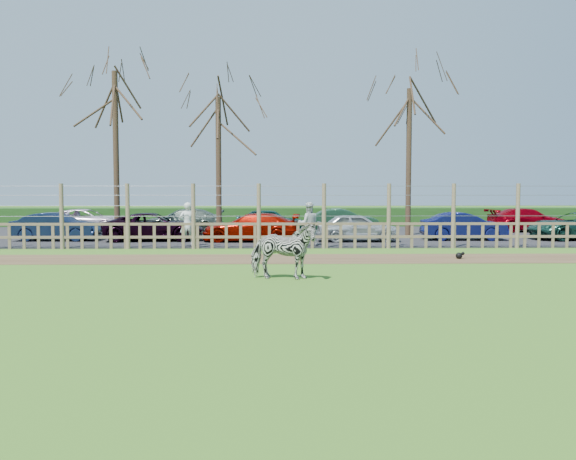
{
  "coord_description": "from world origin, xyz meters",
  "views": [
    {
      "loc": [
        0.59,
        -16.53,
        2.43
      ],
      "look_at": [
        1.0,
        2.5,
        1.1
      ],
      "focal_mm": 40.0,
      "sensor_mm": 36.0,
      "label": 1
    }
  ],
  "objects_px": {
    "car_8": "(86,221)",
    "car_11": "(343,221)",
    "crow": "(459,256)",
    "car_4": "(357,227)",
    "zebra": "(283,251)",
    "car_3": "(251,227)",
    "visitor_b": "(308,224)",
    "car_5": "(464,226)",
    "car_1": "(56,227)",
    "car_13": "(527,220)",
    "car_9": "(183,221)",
    "car_2": "(154,227)",
    "visitor_a": "(187,224)",
    "tree_left": "(115,114)",
    "tree_mid": "(218,133)",
    "tree_right": "(409,126)",
    "car_10": "(270,220)"
  },
  "relations": [
    {
      "from": "visitor_b",
      "to": "car_5",
      "type": "height_order",
      "value": "visitor_b"
    },
    {
      "from": "car_4",
      "to": "car_8",
      "type": "relative_size",
      "value": 0.82
    },
    {
      "from": "tree_mid",
      "to": "car_5",
      "type": "height_order",
      "value": "tree_mid"
    },
    {
      "from": "tree_mid",
      "to": "visitor_a",
      "type": "distance_m",
      "value": 6.3
    },
    {
      "from": "visitor_a",
      "to": "car_8",
      "type": "height_order",
      "value": "visitor_a"
    },
    {
      "from": "crow",
      "to": "car_1",
      "type": "relative_size",
      "value": 0.08
    },
    {
      "from": "car_8",
      "to": "car_11",
      "type": "distance_m",
      "value": 12.97
    },
    {
      "from": "car_9",
      "to": "car_11",
      "type": "height_order",
      "value": "same"
    },
    {
      "from": "car_8",
      "to": "car_11",
      "type": "height_order",
      "value": "same"
    },
    {
      "from": "car_3",
      "to": "visitor_b",
      "type": "bearing_deg",
      "value": 54.32
    },
    {
      "from": "car_3",
      "to": "car_9",
      "type": "distance_m",
      "value": 6.17
    },
    {
      "from": "tree_left",
      "to": "tree_right",
      "type": "height_order",
      "value": "tree_left"
    },
    {
      "from": "crow",
      "to": "car_3",
      "type": "relative_size",
      "value": 0.07
    },
    {
      "from": "car_13",
      "to": "crow",
      "type": "bearing_deg",
      "value": 144.59
    },
    {
      "from": "car_8",
      "to": "car_13",
      "type": "distance_m",
      "value": 22.59
    },
    {
      "from": "car_4",
      "to": "visitor_a",
      "type": "bearing_deg",
      "value": 107.44
    },
    {
      "from": "tree_mid",
      "to": "car_13",
      "type": "bearing_deg",
      "value": 9.99
    },
    {
      "from": "tree_right",
      "to": "car_2",
      "type": "height_order",
      "value": "tree_right"
    },
    {
      "from": "tree_left",
      "to": "car_2",
      "type": "distance_m",
      "value": 5.47
    },
    {
      "from": "tree_mid",
      "to": "tree_right",
      "type": "distance_m",
      "value": 9.02
    },
    {
      "from": "tree_right",
      "to": "car_2",
      "type": "relative_size",
      "value": 1.7
    },
    {
      "from": "zebra",
      "to": "car_3",
      "type": "distance_m",
      "value": 10.88
    },
    {
      "from": "zebra",
      "to": "car_9",
      "type": "bearing_deg",
      "value": 26.7
    },
    {
      "from": "car_2",
      "to": "car_11",
      "type": "relative_size",
      "value": 1.19
    },
    {
      "from": "car_10",
      "to": "visitor_b",
      "type": "bearing_deg",
      "value": -169.06
    },
    {
      "from": "visitor_a",
      "to": "car_1",
      "type": "xyz_separation_m",
      "value": [
        -6.02,
        2.65,
        -0.26
      ]
    },
    {
      "from": "car_1",
      "to": "car_11",
      "type": "distance_m",
      "value": 13.66
    },
    {
      "from": "tree_left",
      "to": "tree_right",
      "type": "bearing_deg",
      "value": 6.34
    },
    {
      "from": "car_10",
      "to": "car_4",
      "type": "bearing_deg",
      "value": -146.58
    },
    {
      "from": "crow",
      "to": "car_3",
      "type": "height_order",
      "value": "car_3"
    },
    {
      "from": "car_11",
      "to": "car_8",
      "type": "bearing_deg",
      "value": 89.56
    },
    {
      "from": "tree_left",
      "to": "car_4",
      "type": "height_order",
      "value": "tree_left"
    },
    {
      "from": "visitor_b",
      "to": "crow",
      "type": "relative_size",
      "value": 5.83
    },
    {
      "from": "car_3",
      "to": "car_8",
      "type": "xyz_separation_m",
      "value": [
        -8.51,
        5.21,
        0.0
      ]
    },
    {
      "from": "visitor_a",
      "to": "car_13",
      "type": "bearing_deg",
      "value": -163.93
    },
    {
      "from": "crow",
      "to": "car_9",
      "type": "distance_m",
      "value": 15.65
    },
    {
      "from": "visitor_b",
      "to": "car_1",
      "type": "relative_size",
      "value": 0.47
    },
    {
      "from": "crow",
      "to": "car_4",
      "type": "distance_m",
      "value": 6.8
    },
    {
      "from": "car_10",
      "to": "car_5",
      "type": "bearing_deg",
      "value": -120.64
    },
    {
      "from": "tree_mid",
      "to": "car_1",
      "type": "height_order",
      "value": "tree_mid"
    },
    {
      "from": "visitor_a",
      "to": "visitor_b",
      "type": "height_order",
      "value": "same"
    },
    {
      "from": "car_2",
      "to": "car_8",
      "type": "xyz_separation_m",
      "value": [
        -4.29,
        4.71,
        0.0
      ]
    },
    {
      "from": "tree_left",
      "to": "car_11",
      "type": "xyz_separation_m",
      "value": [
        10.56,
        3.28,
        -4.98
      ]
    },
    {
      "from": "car_1",
      "to": "car_5",
      "type": "distance_m",
      "value": 17.74
    },
    {
      "from": "visitor_b",
      "to": "car_11",
      "type": "relative_size",
      "value": 0.47
    },
    {
      "from": "zebra",
      "to": "car_3",
      "type": "relative_size",
      "value": 0.43
    },
    {
      "from": "car_8",
      "to": "visitor_a",
      "type": "bearing_deg",
      "value": -138.28
    },
    {
      "from": "tree_mid",
      "to": "tree_left",
      "type": "bearing_deg",
      "value": -167.47
    },
    {
      "from": "zebra",
      "to": "crow",
      "type": "bearing_deg",
      "value": -43.33
    },
    {
      "from": "tree_left",
      "to": "tree_mid",
      "type": "bearing_deg",
      "value": 12.53
    }
  ]
}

